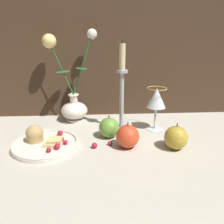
# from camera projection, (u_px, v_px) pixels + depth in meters

# --- Properties ---
(ground_plane) EXTENTS (2.40, 2.40, 0.00)m
(ground_plane) POSITION_uv_depth(u_px,v_px,m) (109.00, 137.00, 0.81)
(ground_plane) COLOR #B7B2A3
(ground_plane) RESTS_ON ground
(vase) EXTENTS (0.22, 0.11, 0.38)m
(vase) POSITION_uv_depth(u_px,v_px,m) (72.00, 97.00, 0.93)
(vase) COLOR silver
(vase) RESTS_ON ground_plane
(plate_with_pastries) EXTENTS (0.22, 0.22, 0.07)m
(plate_with_pastries) POSITION_uv_depth(u_px,v_px,m) (43.00, 142.00, 0.74)
(plate_with_pastries) COLOR silver
(plate_with_pastries) RESTS_ON ground_plane
(wine_glass) EXTENTS (0.08, 0.08, 0.17)m
(wine_glass) POSITION_uv_depth(u_px,v_px,m) (156.00, 100.00, 0.84)
(wine_glass) COLOR silver
(wine_glass) RESTS_ON ground_plane
(candlestick) EXTENTS (0.07, 0.07, 0.34)m
(candlestick) POSITION_uv_depth(u_px,v_px,m) (122.00, 95.00, 0.83)
(candlestick) COLOR #A3A3A8
(candlestick) RESTS_ON ground_plane
(apple_beside_vase) EXTENTS (0.08, 0.08, 0.09)m
(apple_beside_vase) POSITION_uv_depth(u_px,v_px,m) (128.00, 136.00, 0.72)
(apple_beside_vase) COLOR #D14223
(apple_beside_vase) RESTS_ON ground_plane
(apple_near_glass) EXTENTS (0.08, 0.08, 0.09)m
(apple_near_glass) POSITION_uv_depth(u_px,v_px,m) (176.00, 138.00, 0.71)
(apple_near_glass) COLOR #B2932D
(apple_near_glass) RESTS_ON ground_plane
(apple_at_table_edge) EXTENTS (0.07, 0.07, 0.09)m
(apple_at_table_edge) POSITION_uv_depth(u_px,v_px,m) (109.00, 128.00, 0.79)
(apple_at_table_edge) COLOR #669938
(apple_at_table_edge) RESTS_ON ground_plane
(berry_near_plate) EXTENTS (0.02, 0.02, 0.02)m
(berry_near_plate) POSITION_uv_depth(u_px,v_px,m) (95.00, 145.00, 0.72)
(berry_near_plate) COLOR #AD192D
(berry_near_plate) RESTS_ON ground_plane
(berry_front_center) EXTENTS (0.02, 0.02, 0.02)m
(berry_front_center) POSITION_uv_depth(u_px,v_px,m) (109.00, 143.00, 0.74)
(berry_front_center) COLOR #AD192D
(berry_front_center) RESTS_ON ground_plane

